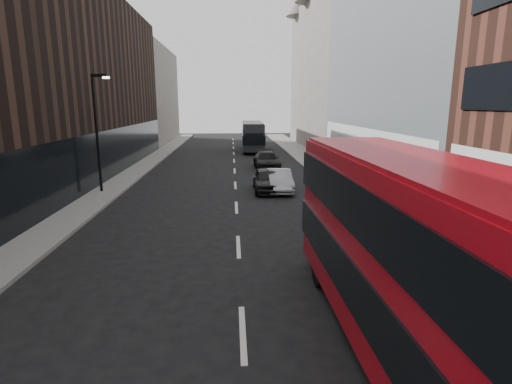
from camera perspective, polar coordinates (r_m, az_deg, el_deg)
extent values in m
cube|color=slate|center=(33.04, 10.07, 2.96)|extent=(3.00, 80.00, 0.15)
cube|color=slate|center=(33.06, -17.08, 2.60)|extent=(2.00, 80.00, 0.15)
cube|color=gray|center=(30.40, 20.56, 20.38)|extent=(5.00, 22.00, 20.00)
cube|color=silver|center=(29.43, 15.15, 5.16)|extent=(0.35, 21.00, 3.80)
cube|color=#6A645E|center=(52.14, 9.91, 16.22)|extent=(5.00, 24.00, 18.00)
cube|color=black|center=(38.41, -21.23, 14.00)|extent=(5.00, 24.00, 14.00)
cube|color=#6A645E|center=(59.77, -14.76, 13.09)|extent=(5.00, 20.00, 13.00)
cylinder|color=black|center=(26.03, -21.79, 7.69)|extent=(0.16, 0.16, 7.00)
cube|color=black|center=(25.90, -21.54, 15.24)|extent=(0.90, 0.15, 0.18)
cube|color=#FFF2CC|center=(25.78, -20.64, 15.05)|extent=(0.35, 0.22, 0.12)
cube|color=#AD0A15|center=(9.10, 20.97, -8.23)|extent=(2.50, 10.69, 3.88)
cube|color=black|center=(9.33, 20.66, -11.86)|extent=(2.62, 10.74, 1.07)
cube|color=black|center=(8.81, 21.48, -2.00)|extent=(2.62, 10.74, 1.07)
cube|color=black|center=(14.05, 11.76, -2.54)|extent=(2.06, 0.09, 1.36)
cube|color=#AD0A15|center=(8.63, 21.98, 4.13)|extent=(2.40, 10.26, 0.12)
cylinder|color=black|center=(12.45, 9.10, -11.04)|extent=(0.30, 0.97, 0.97)
cylinder|color=black|center=(13.07, 18.37, -10.37)|extent=(0.30, 0.97, 0.97)
cube|color=black|center=(47.65, -0.50, 8.11)|extent=(2.55, 10.27, 2.88)
cube|color=black|center=(47.66, -0.49, 7.89)|extent=(2.67, 10.32, 1.02)
cube|color=black|center=(42.53, -0.28, 7.53)|extent=(1.98, 0.12, 1.30)
cube|color=black|center=(52.78, -0.67, 8.49)|extent=(1.98, 0.12, 1.30)
cube|color=black|center=(47.56, -0.50, 9.88)|extent=(2.45, 9.86, 0.12)
cylinder|color=black|center=(51.01, -1.75, 6.88)|extent=(0.30, 0.94, 0.93)
cylinder|color=black|center=(51.06, 0.54, 6.89)|extent=(0.30, 0.94, 0.93)
cylinder|color=black|center=(44.50, -1.67, 6.06)|extent=(0.30, 0.94, 0.93)
cylinder|color=black|center=(44.56, 0.94, 6.07)|extent=(0.30, 0.94, 0.93)
imported|color=black|center=(25.25, 1.61, 1.75)|extent=(1.75, 4.28, 1.46)
imported|color=gray|center=(25.31, 3.35, 1.66)|extent=(1.49, 4.17, 1.37)
imported|color=black|center=(34.11, 1.53, 4.54)|extent=(2.14, 5.04, 1.45)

